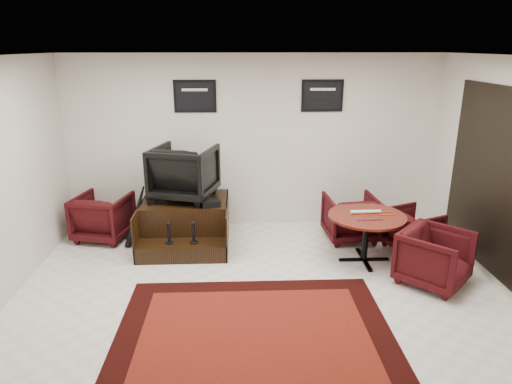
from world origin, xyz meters
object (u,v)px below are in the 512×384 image
table_chair_window (413,228)px  meeting_table (367,221)px  table_chair_corner (435,255)px  table_chair_back (350,215)px  armchair_side (103,214)px  shine_chair (184,170)px  shine_podium (186,223)px

table_chair_window → meeting_table: bearing=90.9°
meeting_table → table_chair_corner: bearing=-44.2°
table_chair_back → armchair_side: bearing=-6.5°
table_chair_corner → table_chair_back: bearing=70.5°
shine_chair → table_chair_back: (2.55, -0.11, -0.73)m
armchair_side → table_chair_back: 3.86m
table_chair_back → shine_podium: bearing=-3.2°
shine_podium → armchair_side: bearing=171.0°
shine_podium → armchair_side: (-1.30, 0.21, 0.09)m
table_chair_back → table_chair_corner: table_chair_corner is taller
shine_podium → table_chair_back: size_ratio=1.72×
meeting_table → armchair_side: bearing=166.1°
shine_chair → table_chair_corner: (3.27, -1.57, -0.73)m
shine_podium → table_chair_window: table_chair_window is taller
meeting_table → table_chair_window: 0.91m
table_chair_window → table_chair_corner: table_chair_corner is taller
armchair_side → shine_chair: bearing=-170.1°
table_chair_back → table_chair_window: bearing=148.4°
shine_chair → meeting_table: shine_chair is taller
meeting_table → table_chair_back: 0.81m
shine_podium → table_chair_corner: (3.27, -1.43, 0.08)m
shine_podium → table_chair_window: size_ratio=1.95×
shine_podium → table_chair_corner: table_chair_corner is taller
meeting_table → table_chair_corner: (0.70, -0.68, -0.21)m
shine_podium → table_chair_window: (3.38, -0.40, 0.03)m
table_chair_corner → shine_chair: bearing=108.7°
meeting_table → table_chair_back: size_ratio=1.36×
meeting_table → table_chair_window: size_ratio=1.54×
shine_podium → armchair_side: 1.32m
shine_podium → armchair_side: size_ratio=1.69×
meeting_table → table_chair_window: meeting_table is taller
meeting_table → table_chair_back: bearing=91.7°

